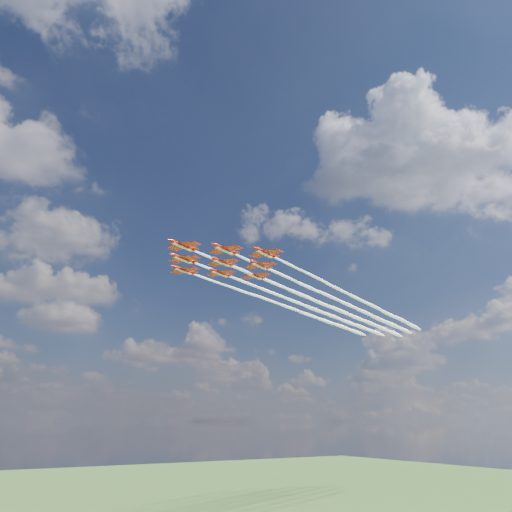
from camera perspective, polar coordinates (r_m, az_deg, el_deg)
The scene contains 9 objects.
jet_lead at distance 193.30m, azimuth 5.60°, elevation -4.59°, with size 134.32×65.44×2.81m.
jet_row2_port at distance 197.72m, azimuth 8.80°, elevation -4.78°, with size 134.32×65.44×2.81m.
jet_row2_starb at distance 204.48m, azimuth 4.88°, elevation -5.38°, with size 134.32×65.44×2.81m.
jet_row3_port at distance 202.72m, azimuth 11.86°, elevation -4.94°, with size 134.32×65.44×2.81m.
jet_row3_centre at distance 208.76m, azimuth 7.94°, elevation -5.54°, with size 134.32×65.44×2.81m.
jet_row3_starb at distance 215.73m, azimuth 4.24°, elevation -6.08°, with size 134.32×65.44×2.81m.
jet_row4_port at distance 213.60m, azimuth 10.86°, elevation -5.68°, with size 134.32×65.44×2.81m.
jet_row4_starb at distance 219.88m, azimuth 7.16°, elevation -6.23°, with size 134.32×65.44×2.81m.
jet_tail at distance 224.57m, azimuth 9.96°, elevation -6.35°, with size 134.32×65.44×2.81m.
Camera 1 is at (-59.12, -123.10, 33.01)m, focal length 35.00 mm.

